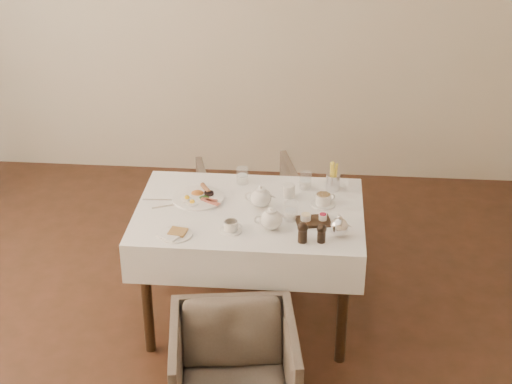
{
  "coord_description": "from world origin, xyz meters",
  "views": [
    {
      "loc": [
        0.63,
        -3.34,
        2.91
      ],
      "look_at": [
        0.29,
        0.58,
        0.82
      ],
      "focal_mm": 55.0,
      "sensor_mm": 36.0,
      "label": 1
    }
  ],
  "objects_px": {
    "table": "(249,228)",
    "armchair_near": "(234,373)",
    "armchair_far": "(249,210)",
    "teapot_centre": "(261,196)",
    "breakfast_plate": "(199,197)"
  },
  "relations": [
    {
      "from": "table",
      "to": "teapot_centre",
      "type": "bearing_deg",
      "value": 34.07
    },
    {
      "from": "armchair_near",
      "to": "teapot_centre",
      "type": "xyz_separation_m",
      "value": [
        0.06,
        0.88,
        0.53
      ]
    },
    {
      "from": "table",
      "to": "armchair_near",
      "type": "distance_m",
      "value": 0.9
    },
    {
      "from": "armchair_near",
      "to": "table",
      "type": "bearing_deg",
      "value": 81.24
    },
    {
      "from": "breakfast_plate",
      "to": "table",
      "type": "bearing_deg",
      "value": -23.52
    },
    {
      "from": "armchair_near",
      "to": "armchair_far",
      "type": "xyz_separation_m",
      "value": [
        -0.08,
        1.64,
        0.01
      ]
    },
    {
      "from": "armchair_near",
      "to": "armchair_far",
      "type": "relative_size",
      "value": 0.96
    },
    {
      "from": "armchair_near",
      "to": "teapot_centre",
      "type": "distance_m",
      "value": 1.03
    },
    {
      "from": "table",
      "to": "teapot_centre",
      "type": "height_order",
      "value": "teapot_centre"
    },
    {
      "from": "armchair_near",
      "to": "armchair_far",
      "type": "distance_m",
      "value": 1.65
    },
    {
      "from": "breakfast_plate",
      "to": "teapot_centre",
      "type": "height_order",
      "value": "teapot_centre"
    },
    {
      "from": "table",
      "to": "armchair_far",
      "type": "bearing_deg",
      "value": 95.71
    },
    {
      "from": "teapot_centre",
      "to": "armchair_near",
      "type": "bearing_deg",
      "value": -90.93
    },
    {
      "from": "armchair_far",
      "to": "teapot_centre",
      "type": "bearing_deg",
      "value": 85.37
    },
    {
      "from": "table",
      "to": "armchair_near",
      "type": "height_order",
      "value": "table"
    }
  ]
}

